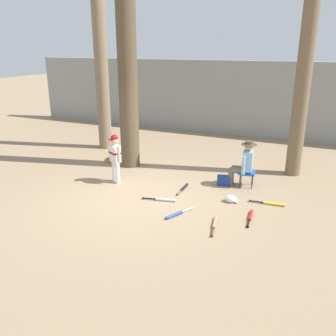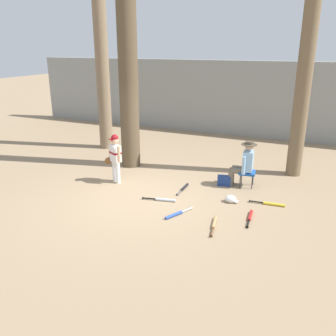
# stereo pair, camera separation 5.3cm
# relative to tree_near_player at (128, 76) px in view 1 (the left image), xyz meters

# --- Properties ---
(ground_plane) EXTENTS (60.00, 60.00, 0.00)m
(ground_plane) POSITION_rel_tree_near_player_xyz_m (1.49, -2.15, -2.64)
(ground_plane) COLOR #937A5B
(concrete_back_wall) EXTENTS (18.00, 0.36, 2.92)m
(concrete_back_wall) POSITION_rel_tree_near_player_xyz_m (1.49, 5.23, -1.18)
(concrete_back_wall) COLOR gray
(concrete_back_wall) RESTS_ON ground
(tree_near_player) EXTENTS (0.85, 0.85, 6.14)m
(tree_near_player) POSITION_rel_tree_near_player_xyz_m (0.00, 0.00, 0.00)
(tree_near_player) COLOR brown
(tree_near_player) RESTS_ON ground
(tree_behind_spectator) EXTENTS (0.62, 0.62, 5.40)m
(tree_behind_spectator) POSITION_rel_tree_near_player_xyz_m (4.58, 1.20, -0.25)
(tree_behind_spectator) COLOR brown
(tree_behind_spectator) RESTS_ON ground
(young_ballplayer) EXTENTS (0.61, 0.36, 1.31)m
(young_ballplayer) POSITION_rel_tree_near_player_xyz_m (0.34, -1.40, -1.90)
(young_ballplayer) COLOR white
(young_ballplayer) RESTS_ON ground
(folding_stool) EXTENTS (0.44, 0.44, 0.41)m
(folding_stool) POSITION_rel_tree_near_player_xyz_m (3.59, -0.27, -2.28)
(folding_stool) COLOR #194C9E
(folding_stool) RESTS_ON ground
(seated_spectator) EXTENTS (0.67, 0.54, 1.20)m
(seated_spectator) POSITION_rel_tree_near_player_xyz_m (3.49, -0.28, -2.00)
(seated_spectator) COLOR #6B6051
(seated_spectator) RESTS_ON ground
(handbag_beside_stool) EXTENTS (0.37, 0.25, 0.26)m
(handbag_beside_stool) POSITION_rel_tree_near_player_xyz_m (3.04, -0.44, -2.51)
(handbag_beside_stool) COLOR navy
(handbag_beside_stool) RESTS_ON ground
(tree_far_left) EXTENTS (0.64, 0.64, 6.28)m
(tree_far_left) POSITION_rel_tree_near_player_xyz_m (-1.82, 1.40, 0.18)
(tree_far_left) COLOR #7F6B51
(tree_far_left) RESTS_ON ground
(bat_blue_youth) EXTENTS (0.37, 0.73, 0.07)m
(bat_blue_youth) POSITION_rel_tree_near_player_xyz_m (2.60, -2.59, -2.61)
(bat_blue_youth) COLOR #2347AD
(bat_blue_youth) RESTS_ON ground
(bat_yellow_trainer) EXTENTS (0.81, 0.13, 0.07)m
(bat_yellow_trainer) POSITION_rel_tree_near_player_xyz_m (4.37, -1.19, -2.61)
(bat_yellow_trainer) COLOR yellow
(bat_yellow_trainer) RESTS_ON ground
(bat_black_composite) EXTENTS (0.09, 0.75, 0.07)m
(bat_black_composite) POSITION_rel_tree_near_player_xyz_m (2.19, -1.13, -2.61)
(bat_black_composite) COLOR black
(bat_black_composite) RESTS_ON ground
(bat_aluminum_silver) EXTENTS (0.80, 0.23, 0.07)m
(bat_aluminum_silver) POSITION_rel_tree_near_player_xyz_m (2.02, -2.01, -2.61)
(bat_aluminum_silver) COLOR #B7BCC6
(bat_aluminum_silver) RESTS_ON ground
(bat_red_barrel) EXTENTS (0.14, 0.78, 0.07)m
(bat_red_barrel) POSITION_rel_tree_near_player_xyz_m (4.07, -2.05, -2.61)
(bat_red_barrel) COLOR red
(bat_red_barrel) RESTS_ON ground
(bat_wood_tan) EXTENTS (0.22, 0.82, 0.07)m
(bat_wood_tan) POSITION_rel_tree_near_player_xyz_m (3.48, -2.67, -2.61)
(bat_wood_tan) COLOR tan
(bat_wood_tan) RESTS_ON ground
(batting_helmet_white) EXTENTS (0.31, 0.24, 0.18)m
(batting_helmet_white) POSITION_rel_tree_near_player_xyz_m (3.48, -1.40, -2.56)
(batting_helmet_white) COLOR silver
(batting_helmet_white) RESTS_ON ground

